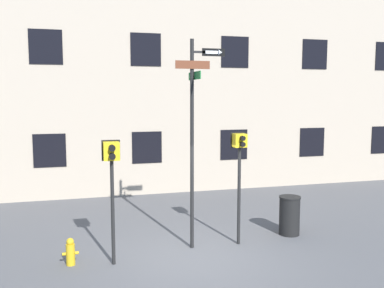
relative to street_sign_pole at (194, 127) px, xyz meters
name	(u,v)px	position (x,y,z in m)	size (l,w,h in m)	color
ground_plane	(195,259)	(-0.19, -0.74, -2.95)	(60.00, 60.00, 0.00)	#515154
building_facade	(144,0)	(-0.19, 6.17, 4.16)	(24.00, 0.63, 14.23)	tan
street_sign_pole	(194,127)	(0.00, 0.00, 0.00)	(1.21, 1.00, 5.00)	black
pedestrian_signal_left	(112,167)	(-1.99, -0.54, -0.79)	(0.40, 0.40, 2.74)	black
pedestrian_signal_right	(240,159)	(1.13, -0.05, -0.80)	(0.37, 0.40, 2.80)	black
fire_hydrant	(70,252)	(-2.91, -0.33, -2.66)	(0.35, 0.19, 0.61)	gold
trash_bin	(289,215)	(2.71, 0.28, -2.43)	(0.57, 0.57, 1.03)	black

